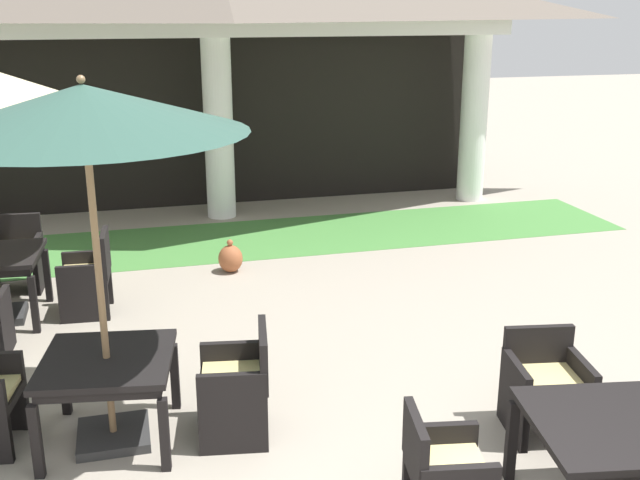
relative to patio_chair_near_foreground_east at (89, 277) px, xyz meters
The scene contains 10 objects.
lawn_strip 3.03m from the patio_chair_near_foreground_east, 49.43° to the left, with size 11.76×1.96×0.01m, color #47843D.
patio_chair_near_foreground_east is the anchor object (origin of this frame).
patio_chair_near_foreground_north 1.35m from the patio_chair_near_foreground_east, 130.82° to the left, with size 0.67×0.61×0.87m.
patio_table_mid_left 5.67m from the patio_chair_near_foreground_east, 53.23° to the right, with size 1.19×1.19×0.72m.
patio_chair_mid_left_west 4.93m from the patio_chair_near_foreground_east, 62.02° to the right, with size 0.59×0.63×0.82m.
patio_chair_mid_left_north 4.98m from the patio_chair_near_foreground_east, 44.03° to the right, with size 0.68×0.67×0.81m.
patio_table_mid_right 2.74m from the patio_chair_near_foreground_east, 85.15° to the right, with size 1.12×1.12×0.71m.
patio_umbrella_mid_right 3.47m from the patio_chair_near_foreground_east, 85.15° to the right, with size 2.30×2.30×2.83m.
patio_chair_mid_right_east 3.12m from the patio_chair_near_foreground_east, 67.26° to the right, with size 0.63×0.69×0.89m.
terracotta_urn 1.96m from the patio_chair_near_foreground_east, 29.17° to the left, with size 0.31×0.31×0.43m.
Camera 1 is at (-1.48, -2.80, 3.29)m, focal length 42.42 mm.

